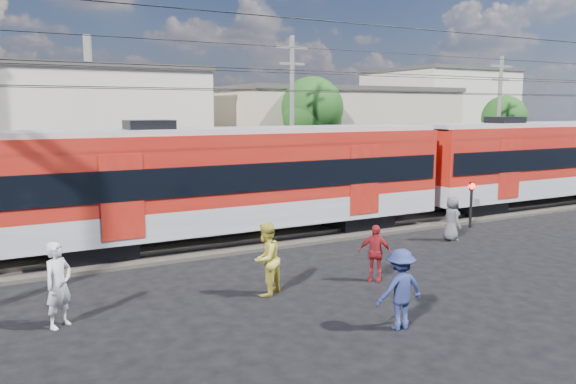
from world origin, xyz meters
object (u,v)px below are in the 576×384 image
crossing_signal (471,196)px  pedestrian_c (400,289)px  car_silver (538,174)px  pedestrian_a (58,285)px  commuter_train (245,177)px

crossing_signal → pedestrian_c: bearing=-143.4°
car_silver → crossing_signal: crossing_signal is taller
pedestrian_c → car_silver: 27.94m
car_silver → pedestrian_a: bearing=102.8°
pedestrian_c → commuter_train: bearing=-90.1°
commuter_train → crossing_signal: 9.45m
car_silver → crossing_signal: 16.19m
pedestrian_a → crossing_signal: size_ratio=1.03×
crossing_signal → commuter_train: bearing=166.5°
commuter_train → crossing_signal: size_ratio=26.59×
commuter_train → car_silver: bearing=13.5°
pedestrian_c → crossing_signal: 11.83m
commuter_train → car_silver: (23.31, 5.60, -1.76)m
pedestrian_a → pedestrian_c: size_ratio=1.07×
commuter_train → pedestrian_c: (-0.37, -9.23, -1.50)m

